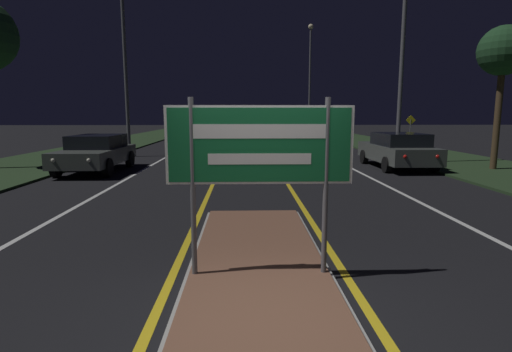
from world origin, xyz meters
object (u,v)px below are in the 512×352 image
(car_approaching_1, at_px, (211,136))
(car_receding_1, at_px, (281,135))
(car_receding_0, at_px, (397,150))
(car_approaching_0, at_px, (96,152))
(streetlight_left_near, at_px, (124,33))
(car_receding_3, at_px, (291,126))
(warning_sign, at_px, (410,129))
(car_receding_2, at_px, (271,128))
(streetlight_right_far, at_px, (310,68))
(highway_sign, at_px, (260,152))

(car_approaching_1, bearing_deg, car_receding_1, -1.39)
(car_receding_0, distance_m, car_approaching_0, 11.96)
(streetlight_left_near, distance_m, car_receding_0, 14.24)
(car_receding_3, relative_size, warning_sign, 2.34)
(car_receding_2, relative_size, car_approaching_0, 0.90)
(car_receding_3, relative_size, car_approaching_0, 1.06)
(car_approaching_0, bearing_deg, streetlight_right_far, 63.57)
(streetlight_right_far, xyz_separation_m, car_approaching_0, (-12.18, -24.50, -5.93))
(streetlight_right_far, xyz_separation_m, car_approaching_1, (-8.74, -12.35, -5.96))
(streetlight_right_far, height_order, car_receding_1, streetlight_right_far)
(car_approaching_0, bearing_deg, warning_sign, 28.78)
(car_receding_0, xyz_separation_m, car_receding_2, (-3.58, 24.02, 0.03))
(car_approaching_1, bearing_deg, streetlight_left_near, -119.20)
(streetlight_left_near, xyz_separation_m, car_receding_2, (8.66, 19.19, -5.41))
(streetlight_right_far, height_order, warning_sign, streetlight_right_far)
(car_receding_1, relative_size, car_receding_2, 1.02)
(streetlight_right_far, distance_m, warning_sign, 17.09)
(streetlight_left_near, height_order, car_approaching_1, streetlight_left_near)
(streetlight_left_near, xyz_separation_m, car_receding_3, (12.26, 32.36, -5.50))
(car_approaching_0, distance_m, warning_sign, 18.06)
(car_approaching_1, bearing_deg, car_receding_2, 68.50)
(car_approaching_1, bearing_deg, warning_sign, -15.66)
(highway_sign, bearing_deg, streetlight_left_near, 111.20)
(car_receding_2, xyz_separation_m, warning_sign, (7.45, -15.97, 0.54))
(car_receding_1, xyz_separation_m, warning_sign, (7.58, -3.35, 0.54))
(streetlight_right_far, relative_size, car_approaching_1, 2.54)
(streetlight_right_far, relative_size, car_receding_1, 2.62)
(car_receding_0, height_order, warning_sign, warning_sign)
(car_approaching_1, bearing_deg, highway_sign, -83.87)
(streetlight_left_near, height_order, car_receding_3, streetlight_left_near)
(car_receding_2, xyz_separation_m, car_approaching_0, (-8.37, -24.66, -0.04))
(streetlight_left_near, relative_size, car_receding_0, 1.89)
(highway_sign, xyz_separation_m, car_receding_3, (6.10, 48.24, -1.01))
(highway_sign, bearing_deg, car_receding_0, 61.19)
(highway_sign, distance_m, car_receding_0, 12.65)
(car_receding_0, relative_size, car_receding_2, 1.15)
(streetlight_left_near, relative_size, car_approaching_1, 2.08)
(streetlight_left_near, bearing_deg, car_approaching_0, -86.92)
(highway_sign, relative_size, car_approaching_1, 0.56)
(car_receding_3, bearing_deg, car_approaching_1, -108.37)
(car_receding_1, relative_size, car_approaching_0, 0.91)
(car_approaching_0, height_order, warning_sign, warning_sign)
(car_receding_3, xyz_separation_m, car_approaching_0, (-11.97, -37.83, 0.05))
(car_receding_2, xyz_separation_m, car_approaching_1, (-4.93, -12.50, -0.08))
(car_receding_1, bearing_deg, car_approaching_1, 178.61)
(car_receding_1, bearing_deg, streetlight_right_far, 72.46)
(streetlight_right_far, height_order, car_receding_3, streetlight_right_far)
(streetlight_right_far, xyz_separation_m, car_receding_2, (-3.81, 0.16, -5.89))
(streetlight_right_far, distance_m, car_receding_0, 24.59)
(streetlight_left_near, distance_m, streetlight_right_far, 22.76)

